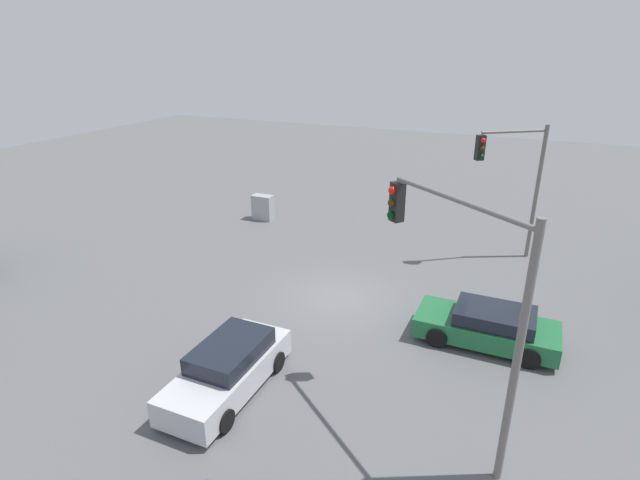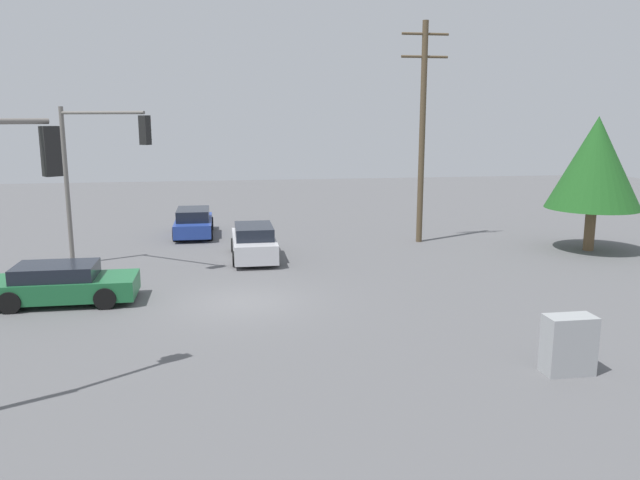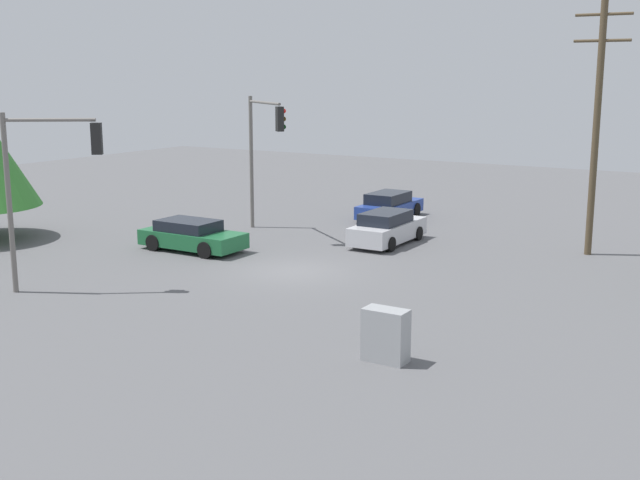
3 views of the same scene
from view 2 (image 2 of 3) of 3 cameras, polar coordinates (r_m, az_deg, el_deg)
The scene contains 8 objects.
ground_plane at distance 20.53m, azimuth -7.14°, elevation -5.69°, with size 80.00×80.00×0.00m, color #5B5B5E.
sedan_silver at distance 26.59m, azimuth -6.07°, elevation -0.21°, with size 1.88×4.49×1.46m.
sedan_green at distance 21.81m, azimuth -22.49°, elevation -3.73°, with size 4.53×2.03×1.29m.
sedan_blue at distance 32.22m, azimuth -11.48°, elevation 1.58°, with size 1.92×4.48×1.39m.
traffic_signal_main at distance 25.58m, azimuth -19.75°, elevation 7.07°, with size 3.75×2.92×6.33m.
utility_pole_tall at distance 29.97m, azimuth 9.34°, elevation 10.05°, with size 2.20×0.28×10.23m.
electrical_cabinet at distance 15.87m, azimuth 21.78°, elevation -8.88°, with size 1.16×0.62×1.40m, color #9EA0A3.
tree_right at distance 30.21m, azimuth 23.87°, elevation 6.44°, with size 4.08×4.08×5.97m.
Camera 2 is at (0.57, 19.64, 5.94)m, focal length 35.00 mm.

